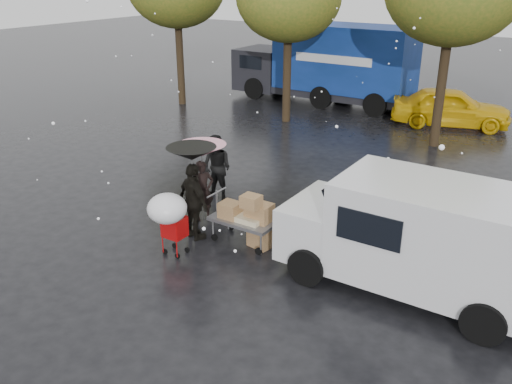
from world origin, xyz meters
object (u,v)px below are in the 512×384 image
Objects in this scene: blue_truck at (327,64)px; yellow_taxi at (451,107)px; person_pink at (203,191)px; vendor_cart at (247,214)px; white_van at (419,236)px; person_black at (194,202)px; shopping_cart at (168,212)px.

yellow_taxi is at bearing -8.99° from blue_truck.
yellow_taxi is at bearing 16.26° from person_pink.
vendor_cart is 0.31× the size of white_van.
person_black is 4.94m from white_van.
shopping_cart is (0.10, -0.96, 0.15)m from person_black.
yellow_taxi is (-2.58, 12.26, -0.41)m from white_van.
shopping_cart reaches higher than vendor_cart.
shopping_cart is 5.06m from white_van.
yellow_taxi reaches higher than vendor_cart.
person_black reaches higher than vendor_cart.
person_black is at bearing -172.47° from white_van.
blue_truck reaches higher than shopping_cart.
blue_truck reaches higher than person_pink.
vendor_cart is 14.20m from blue_truck.
yellow_taxi is at bearing 80.94° from shopping_cart.
blue_truck is (-3.05, 12.91, 1.00)m from person_pink.
person_pink is 1.03× the size of shopping_cart.
person_black is at bearing 153.04° from yellow_taxi.
person_pink is 0.83× the size of person_black.
blue_truck reaches higher than person_black.
person_black is 1.20× the size of vendor_cart.
vendor_cart is 12.51m from yellow_taxi.
person_pink is 1.04m from person_black.
person_black reaches higher than person_pink.
blue_truck is at bearing 64.21° from yellow_taxi.
person_pink is at bearing -76.71° from blue_truck.
white_van reaches higher than vendor_cart.
white_van is (4.89, 0.65, 0.25)m from person_black.
blue_truck is (-3.62, 14.78, 0.69)m from shopping_cart.
yellow_taxi is (1.18, 12.45, 0.03)m from vendor_cart.
vendor_cart is at bearing -70.85° from blue_truck.
shopping_cart is at bearing -133.82° from person_pink.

